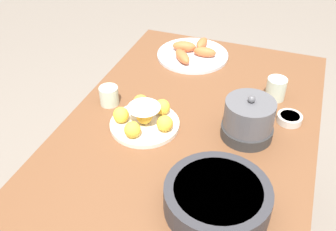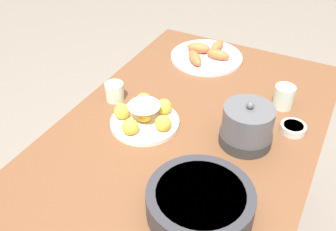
{
  "view_description": "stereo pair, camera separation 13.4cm",
  "coord_description": "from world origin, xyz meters",
  "px_view_note": "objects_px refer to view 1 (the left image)",
  "views": [
    {
      "loc": [
        1.03,
        0.29,
        1.61
      ],
      "look_at": [
        0.03,
        -0.07,
        0.8
      ],
      "focal_mm": 42.0,
      "sensor_mm": 36.0,
      "label": 1
    },
    {
      "loc": [
        0.98,
        0.42,
        1.61
      ],
      "look_at": [
        0.03,
        -0.07,
        0.8
      ],
      "focal_mm": 42.0,
      "sensor_mm": 36.0,
      "label": 2
    }
  ],
  "objects_px": {
    "sauce_bowl": "(289,118)",
    "cup_near": "(109,96)",
    "cake_plate": "(144,118)",
    "cup_far": "(276,89)",
    "serving_bowl": "(217,198)",
    "warming_pot": "(248,121)",
    "seafood_platter": "(192,53)",
    "dining_table": "(190,146)"
  },
  "relations": [
    {
      "from": "cake_plate",
      "to": "cup_far",
      "type": "relative_size",
      "value": 2.82
    },
    {
      "from": "serving_bowl",
      "to": "cup_near",
      "type": "relative_size",
      "value": 4.13
    },
    {
      "from": "cup_far",
      "to": "sauce_bowl",
      "type": "bearing_deg",
      "value": 28.21
    },
    {
      "from": "sauce_bowl",
      "to": "cup_far",
      "type": "bearing_deg",
      "value": -151.79
    },
    {
      "from": "cup_far",
      "to": "serving_bowl",
      "type": "bearing_deg",
      "value": -7.35
    },
    {
      "from": "warming_pot",
      "to": "cake_plate",
      "type": "bearing_deg",
      "value": -79.4
    },
    {
      "from": "cake_plate",
      "to": "serving_bowl",
      "type": "height_order",
      "value": "cake_plate"
    },
    {
      "from": "serving_bowl",
      "to": "dining_table",
      "type": "bearing_deg",
      "value": -151.98
    },
    {
      "from": "dining_table",
      "to": "warming_pot",
      "type": "height_order",
      "value": "warming_pot"
    },
    {
      "from": "sauce_bowl",
      "to": "seafood_platter",
      "type": "height_order",
      "value": "seafood_platter"
    },
    {
      "from": "cup_far",
      "to": "warming_pot",
      "type": "relative_size",
      "value": 0.49
    },
    {
      "from": "sauce_bowl",
      "to": "serving_bowl",
      "type": "bearing_deg",
      "value": -17.47
    },
    {
      "from": "dining_table",
      "to": "sauce_bowl",
      "type": "bearing_deg",
      "value": 111.65
    },
    {
      "from": "dining_table",
      "to": "cup_near",
      "type": "xyz_separation_m",
      "value": [
        -0.01,
        -0.32,
        0.14
      ]
    },
    {
      "from": "dining_table",
      "to": "seafood_platter",
      "type": "height_order",
      "value": "seafood_platter"
    },
    {
      "from": "warming_pot",
      "to": "dining_table",
      "type": "bearing_deg",
      "value": -91.33
    },
    {
      "from": "dining_table",
      "to": "seafood_platter",
      "type": "relative_size",
      "value": 4.11
    },
    {
      "from": "sauce_bowl",
      "to": "warming_pot",
      "type": "height_order",
      "value": "warming_pot"
    },
    {
      "from": "cup_near",
      "to": "seafood_platter",
      "type": "bearing_deg",
      "value": 157.69
    },
    {
      "from": "seafood_platter",
      "to": "cup_near",
      "type": "height_order",
      "value": "cup_near"
    },
    {
      "from": "cake_plate",
      "to": "sauce_bowl",
      "type": "xyz_separation_m",
      "value": [
        -0.2,
        0.47,
        -0.02
      ]
    },
    {
      "from": "cup_near",
      "to": "cup_far",
      "type": "xyz_separation_m",
      "value": [
        -0.25,
        0.57,
        0.01
      ]
    },
    {
      "from": "sauce_bowl",
      "to": "cup_near",
      "type": "height_order",
      "value": "cup_near"
    },
    {
      "from": "seafood_platter",
      "to": "cup_far",
      "type": "xyz_separation_m",
      "value": [
        0.2,
        0.39,
        0.03
      ]
    },
    {
      "from": "seafood_platter",
      "to": "cup_far",
      "type": "distance_m",
      "value": 0.44
    },
    {
      "from": "cake_plate",
      "to": "seafood_platter",
      "type": "distance_m",
      "value": 0.52
    },
    {
      "from": "cake_plate",
      "to": "cup_near",
      "type": "relative_size",
      "value": 3.42
    },
    {
      "from": "seafood_platter",
      "to": "cup_far",
      "type": "height_order",
      "value": "cup_far"
    },
    {
      "from": "serving_bowl",
      "to": "sauce_bowl",
      "type": "distance_m",
      "value": 0.48
    },
    {
      "from": "cup_near",
      "to": "warming_pot",
      "type": "xyz_separation_m",
      "value": [
        0.01,
        0.51,
        0.03
      ]
    },
    {
      "from": "dining_table",
      "to": "cup_far",
      "type": "bearing_deg",
      "value": 135.37
    },
    {
      "from": "cake_plate",
      "to": "warming_pot",
      "type": "distance_m",
      "value": 0.35
    },
    {
      "from": "sauce_bowl",
      "to": "cup_near",
      "type": "bearing_deg",
      "value": -79.55
    },
    {
      "from": "sauce_bowl",
      "to": "cup_far",
      "type": "relative_size",
      "value": 1.02
    },
    {
      "from": "cup_near",
      "to": "cup_far",
      "type": "relative_size",
      "value": 0.82
    },
    {
      "from": "warming_pot",
      "to": "cup_near",
      "type": "bearing_deg",
      "value": -91.51
    },
    {
      "from": "serving_bowl",
      "to": "cup_near",
      "type": "bearing_deg",
      "value": -124.42
    },
    {
      "from": "cake_plate",
      "to": "seafood_platter",
      "type": "height_order",
      "value": "cake_plate"
    },
    {
      "from": "dining_table",
      "to": "sauce_bowl",
      "type": "xyz_separation_m",
      "value": [
        -0.13,
        0.32,
        0.12
      ]
    },
    {
      "from": "cake_plate",
      "to": "warming_pot",
      "type": "xyz_separation_m",
      "value": [
        -0.06,
        0.34,
        0.03
      ]
    },
    {
      "from": "cake_plate",
      "to": "seafood_platter",
      "type": "bearing_deg",
      "value": 178.97
    },
    {
      "from": "cup_near",
      "to": "warming_pot",
      "type": "bearing_deg",
      "value": 88.49
    }
  ]
}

